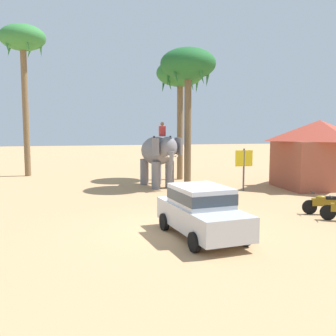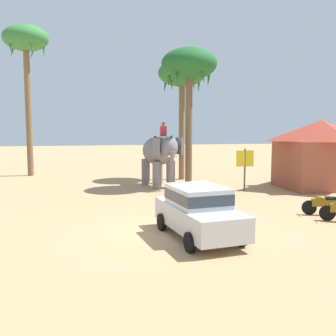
# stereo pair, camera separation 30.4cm
# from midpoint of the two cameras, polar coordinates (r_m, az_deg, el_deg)

# --- Properties ---
(ground_plane) EXTENTS (120.00, 120.00, 0.00)m
(ground_plane) POSITION_cam_midpoint_polar(r_m,az_deg,el_deg) (13.59, 0.95, -9.41)
(ground_plane) COLOR tan
(car_sedan_foreground) EXTENTS (2.32, 4.31, 1.70)m
(car_sedan_foreground) POSITION_cam_midpoint_polar(r_m,az_deg,el_deg) (12.78, 4.28, -6.14)
(car_sedan_foreground) COLOR #B7BABF
(car_sedan_foreground) RESTS_ON ground
(elephant_with_mahout) EXTENTS (2.30, 4.01, 3.88)m
(elephant_with_mahout) POSITION_cam_midpoint_polar(r_m,az_deg,el_deg) (23.17, -1.83, 2.11)
(elephant_with_mahout) COLOR slate
(elephant_with_mahout) RESTS_ON ground
(motorcycle_fourth_in_row) EXTENTS (1.76, 0.70, 0.94)m
(motorcycle_fourth_in_row) POSITION_cam_midpoint_polar(r_m,az_deg,el_deg) (17.27, 21.62, -4.88)
(motorcycle_fourth_in_row) COLOR black
(motorcycle_fourth_in_row) RESTS_ON ground
(palm_tree_behind_elephant) EXTENTS (3.20, 3.20, 10.77)m
(palm_tree_behind_elephant) POSITION_cam_midpoint_polar(r_m,az_deg,el_deg) (30.54, -20.92, 16.71)
(palm_tree_behind_elephant) COLOR brown
(palm_tree_behind_elephant) RESTS_ON ground
(palm_tree_near_hut) EXTENTS (3.20, 3.20, 8.11)m
(palm_tree_near_hut) POSITION_cam_midpoint_polar(r_m,az_deg,el_deg) (22.90, 2.59, 14.56)
(palm_tree_near_hut) COLOR brown
(palm_tree_near_hut) RESTS_ON ground
(palm_tree_left_of_road) EXTENTS (3.20, 3.20, 8.07)m
(palm_tree_left_of_road) POSITION_cam_midpoint_polar(r_m,az_deg,el_deg) (26.55, 1.47, 13.35)
(palm_tree_left_of_road) COLOR brown
(palm_tree_left_of_road) RESTS_ON ground
(roadside_hut) EXTENTS (5.02, 4.22, 4.00)m
(roadside_hut) POSITION_cam_midpoint_polar(r_m,az_deg,el_deg) (24.37, 21.01, 2.22)
(roadside_hut) COLOR #994C38
(roadside_hut) RESTS_ON ground
(signboard_yellow) EXTENTS (1.00, 0.10, 2.40)m
(signboard_yellow) POSITION_cam_midpoint_polar(r_m,az_deg,el_deg) (22.03, 10.76, 1.00)
(signboard_yellow) COLOR #4C4C51
(signboard_yellow) RESTS_ON ground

